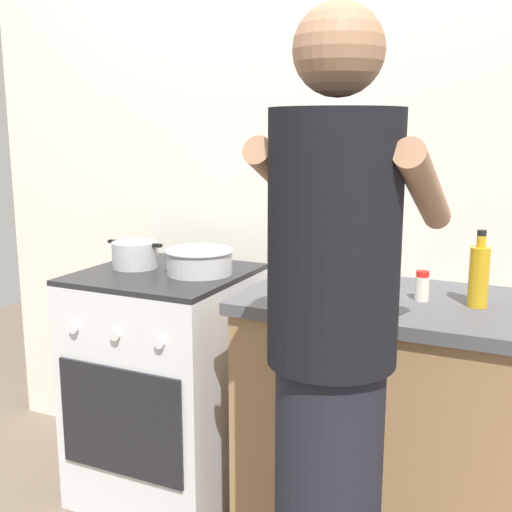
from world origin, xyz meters
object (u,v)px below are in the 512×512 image
stove_range (167,383)px  mixing_bowl (199,260)px  person (331,377)px  pot (135,255)px  oil_bottle (479,275)px  utensil_crock (360,249)px  spice_bottle (422,286)px

stove_range → mixing_bowl: size_ratio=3.47×
mixing_bowl → person: 0.99m
mixing_bowl → pot: bearing=-177.2°
mixing_bowl → oil_bottle: bearing=-1.5°
utensil_crock → person: size_ratio=0.20×
utensil_crock → spice_bottle: utensil_crock is taller
stove_range → oil_bottle: bearing=0.1°
pot → oil_bottle: (1.27, -0.01, 0.05)m
oil_bottle → stove_range: bearing=-179.9°
person → pot: bearing=147.8°
stove_range → utensil_crock: bearing=16.6°
stove_range → utensil_crock: 0.92m
mixing_bowl → spice_bottle: size_ratio=2.73×
pot → utensil_crock: 0.87m
spice_bottle → person: bearing=-97.9°
pot → spice_bottle: 1.10m
stove_range → pot: 0.52m
pot → person: 1.21m
pot → oil_bottle: size_ratio=1.03×
mixing_bowl → utensil_crock: utensil_crock is taller
spice_bottle → person: 0.64m
person → oil_bottle: bearing=68.0°
stove_range → person: 1.15m
utensil_crock → person: (0.17, -0.83, -0.15)m
pot → utensil_crock: (0.84, 0.19, 0.06)m
utensil_crock → stove_range: bearing=-163.4°
stove_range → mixing_bowl: mixing_bowl is taller
pot → mixing_bowl: (0.28, 0.01, 0.00)m
mixing_bowl → utensil_crock: bearing=17.7°
pot → mixing_bowl: size_ratio=0.93×
spice_bottle → person: (-0.09, -0.63, -0.09)m
pot → spice_bottle: (1.10, -0.01, -0.00)m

